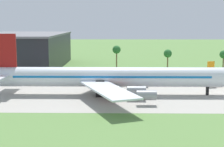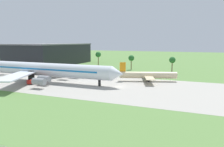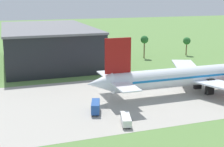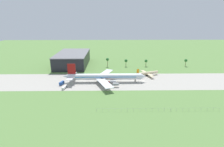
{
  "view_description": "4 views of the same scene",
  "coord_description": "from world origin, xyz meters",
  "px_view_note": "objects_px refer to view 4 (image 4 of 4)",
  "views": [
    {
      "loc": [
        -33.39,
        -99.25,
        21.24
      ],
      "look_at": [
        -35.04,
        -1.8,
        6.25
      ],
      "focal_mm": 55.0,
      "sensor_mm": 36.0,
      "label": 1
    },
    {
      "loc": [
        28.83,
        -76.53,
        17.2
      ],
      "look_at": [
        -2.24,
        -1.8,
        5.25
      ],
      "focal_mm": 35.0,
      "sensor_mm": 36.0,
      "label": 2
    },
    {
      "loc": [
        -94.3,
        -78.94,
        28.68
      ],
      "look_at": [
        -67.85,
        -1.8,
        8.07
      ],
      "focal_mm": 50.0,
      "sensor_mm": 36.0,
      "label": 3
    },
    {
      "loc": [
        -31.44,
        -154.48,
        58.65
      ],
      "look_at": [
        -29.11,
        5.0,
        6.0
      ],
      "focal_mm": 28.0,
      "sensor_mm": 36.0,
      "label": 4
    }
  ],
  "objects_px": {
    "regional_aircraft": "(147,73)",
    "terminal_building": "(73,59)",
    "baggage_tug": "(62,83)",
    "fuel_truck": "(65,87)",
    "catering_van": "(108,83)",
    "jet_airliner": "(104,77)",
    "no_stopping_sign": "(171,110)"
  },
  "relations": [
    {
      "from": "regional_aircraft",
      "to": "terminal_building",
      "type": "distance_m",
      "value": 94.7
    },
    {
      "from": "baggage_tug",
      "to": "no_stopping_sign",
      "type": "relative_size",
      "value": 3.71
    },
    {
      "from": "jet_airliner",
      "to": "no_stopping_sign",
      "type": "xyz_separation_m",
      "value": [
        44.52,
        -53.5,
        -4.15
      ]
    },
    {
      "from": "jet_airliner",
      "to": "fuel_truck",
      "type": "relative_size",
      "value": 11.77
    },
    {
      "from": "baggage_tug",
      "to": "no_stopping_sign",
      "type": "xyz_separation_m",
      "value": [
        82.53,
        -47.25,
        -0.47
      ]
    },
    {
      "from": "regional_aircraft",
      "to": "no_stopping_sign",
      "type": "height_order",
      "value": "regional_aircraft"
    },
    {
      "from": "fuel_truck",
      "to": "terminal_building",
      "type": "xyz_separation_m",
      "value": [
        -7.49,
        75.08,
        6.66
      ]
    },
    {
      "from": "jet_airliner",
      "to": "baggage_tug",
      "type": "bearing_deg",
      "value": -170.66
    },
    {
      "from": "fuel_truck",
      "to": "no_stopping_sign",
      "type": "height_order",
      "value": "fuel_truck"
    },
    {
      "from": "jet_airliner",
      "to": "no_stopping_sign",
      "type": "bearing_deg",
      "value": -50.24
    },
    {
      "from": "jet_airliner",
      "to": "regional_aircraft",
      "type": "distance_m",
      "value": 47.08
    },
    {
      "from": "jet_airliner",
      "to": "catering_van",
      "type": "bearing_deg",
      "value": -62.98
    },
    {
      "from": "jet_airliner",
      "to": "terminal_building",
      "type": "distance_m",
      "value": 72.52
    },
    {
      "from": "jet_airliner",
      "to": "baggage_tug",
      "type": "xyz_separation_m",
      "value": [
        -38.01,
        -6.25,
        -3.68
      ]
    },
    {
      "from": "no_stopping_sign",
      "to": "jet_airliner",
      "type": "bearing_deg",
      "value": 129.76
    },
    {
      "from": "jet_airliner",
      "to": "baggage_tug",
      "type": "height_order",
      "value": "jet_airliner"
    },
    {
      "from": "baggage_tug",
      "to": "terminal_building",
      "type": "relative_size",
      "value": 0.1
    },
    {
      "from": "catering_van",
      "to": "terminal_building",
      "type": "distance_m",
      "value": 79.52
    },
    {
      "from": "jet_airliner",
      "to": "catering_van",
      "type": "distance_m",
      "value": 7.98
    },
    {
      "from": "regional_aircraft",
      "to": "terminal_building",
      "type": "xyz_separation_m",
      "value": [
        -84.57,
        42.31,
        5.06
      ]
    },
    {
      "from": "fuel_truck",
      "to": "catering_van",
      "type": "xyz_separation_m",
      "value": [
        36.54,
        9.21,
        -0.06
      ]
    },
    {
      "from": "regional_aircraft",
      "to": "fuel_truck",
      "type": "bearing_deg",
      "value": -156.97
    },
    {
      "from": "baggage_tug",
      "to": "fuel_truck",
      "type": "distance_m",
      "value": 10.12
    },
    {
      "from": "catering_van",
      "to": "terminal_building",
      "type": "xyz_separation_m",
      "value": [
        -44.03,
        65.87,
        6.72
      ]
    },
    {
      "from": "baggage_tug",
      "to": "fuel_truck",
      "type": "height_order",
      "value": "baggage_tug"
    },
    {
      "from": "baggage_tug",
      "to": "no_stopping_sign",
      "type": "distance_m",
      "value": 95.1
    },
    {
      "from": "regional_aircraft",
      "to": "terminal_building",
      "type": "height_order",
      "value": "terminal_building"
    },
    {
      "from": "catering_van",
      "to": "regional_aircraft",
      "type": "bearing_deg",
      "value": 30.17
    },
    {
      "from": "regional_aircraft",
      "to": "baggage_tug",
      "type": "xyz_separation_m",
      "value": [
        -81.64,
        -23.75,
        -1.18
      ]
    },
    {
      "from": "fuel_truck",
      "to": "catering_van",
      "type": "height_order",
      "value": "fuel_truck"
    },
    {
      "from": "terminal_building",
      "to": "catering_van",
      "type": "bearing_deg",
      "value": -56.24
    },
    {
      "from": "baggage_tug",
      "to": "catering_van",
      "type": "relative_size",
      "value": 0.96
    }
  ]
}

